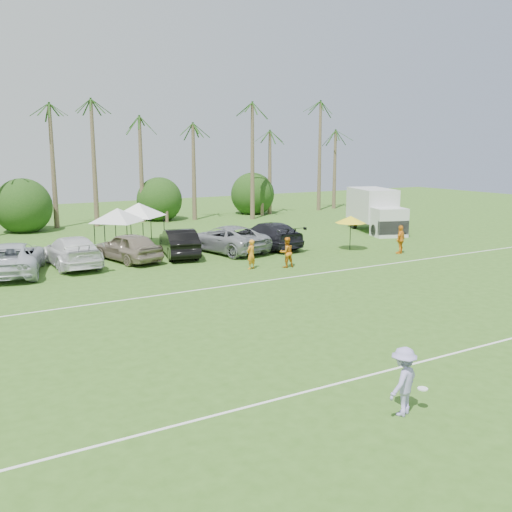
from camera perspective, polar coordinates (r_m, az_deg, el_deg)
ground at (r=17.60m, az=20.06°, el=-12.23°), size 120.00×120.00×0.00m
field_lines at (r=23.15m, az=4.68°, el=-5.99°), size 80.00×12.10×0.01m
palm_tree_4 at (r=48.93m, az=-20.32°, el=11.13°), size 2.40×2.40×8.90m
palm_tree_5 at (r=49.82m, az=-15.76°, el=12.38°), size 2.40×2.40×9.90m
palm_tree_6 at (r=51.02m, az=-11.34°, el=13.49°), size 2.40×2.40×10.90m
palm_tree_7 at (r=52.51m, az=-7.12°, el=14.47°), size 2.40×2.40×11.90m
palm_tree_8 at (r=54.58m, az=-2.12°, el=11.69°), size 2.40×2.40×8.90m
palm_tree_9 at (r=57.13m, az=2.41°, el=12.53°), size 2.40×2.40×9.90m
palm_tree_10 at (r=60.00m, az=6.55°, el=13.21°), size 2.40×2.40×10.90m
palm_tree_11 at (r=62.50m, az=9.60°, el=13.82°), size 2.40×2.40×11.90m
bush_tree_1 at (r=49.84m, az=-22.36°, el=4.41°), size 4.00×4.00×4.00m
bush_tree_2 at (r=52.81m, az=-9.34°, el=5.41°), size 4.00×4.00×4.00m
bush_tree_3 at (r=57.13m, az=0.11°, el=5.95°), size 4.00×4.00×4.00m
sideline_player_a at (r=31.63m, az=-0.50°, el=0.17°), size 0.71×0.59×1.66m
sideline_player_b at (r=32.11m, az=3.07°, el=0.37°), size 0.88×0.71×1.72m
sideline_player_c at (r=37.33m, az=14.26°, el=1.61°), size 1.15×0.82×1.82m
box_truck at (r=46.46m, az=11.91°, el=4.61°), size 4.39×7.03×3.40m
canopy_tent_left at (r=38.72m, az=-13.70°, el=4.67°), size 3.93×3.93×3.18m
canopy_tent_right at (r=40.76m, az=-11.67°, el=5.22°), size 4.11×4.11×3.33m
market_umbrella at (r=37.77m, az=9.45°, el=3.62°), size 2.03×2.03×2.26m
frisbee_player at (r=15.18m, az=14.51°, el=-12.03°), size 1.38×1.02×1.78m
parked_car_2 at (r=32.96m, az=-23.17°, el=-0.23°), size 4.31×6.72×1.72m
parked_car_3 at (r=34.00m, az=-17.92°, el=0.45°), size 2.54×5.99×1.72m
parked_car_4 at (r=34.66m, az=-12.67°, el=0.90°), size 3.21×5.40×1.72m
parked_car_5 at (r=35.67m, az=-7.70°, el=1.35°), size 2.96×5.51×1.72m
parked_car_6 at (r=36.85m, az=-2.97°, el=1.74°), size 4.15×6.68×1.72m
parked_car_7 at (r=38.46m, az=1.25°, el=2.14°), size 2.56×5.99×1.72m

